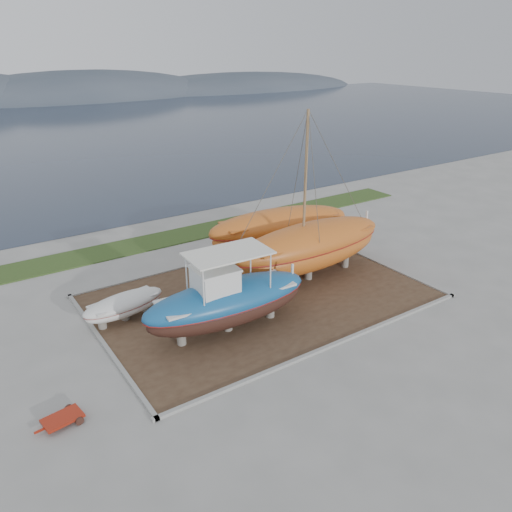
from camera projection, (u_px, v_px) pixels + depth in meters
ground at (305, 327)px, 25.56m from camera, size 140.00×140.00×0.00m
dirt_patch at (261, 297)px, 28.60m from camera, size 18.00×12.00×0.06m
curb_frame at (261, 296)px, 28.58m from camera, size 18.60×12.60×0.15m
grass_strip at (174, 237)px, 37.36m from camera, size 44.00×3.00×0.08m
sea at (25, 135)px, 78.91m from camera, size 260.00×100.00×0.04m
blue_caique at (227, 292)px, 24.42m from camera, size 8.91×3.17×4.23m
white_dinghy at (124, 308)px, 25.96m from camera, size 4.67×2.33×1.34m
orange_sailboat at (312, 199)px, 28.72m from camera, size 10.92×3.47×10.15m
orange_bare_hull at (280, 234)px, 33.23m from camera, size 10.41×4.51×3.30m
red_trailer at (63, 420)px, 19.04m from camera, size 2.29×1.39×0.31m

